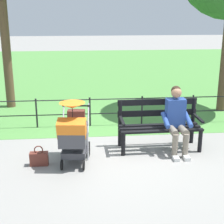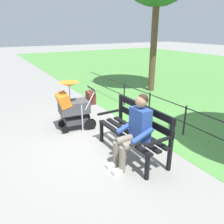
# 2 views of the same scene
# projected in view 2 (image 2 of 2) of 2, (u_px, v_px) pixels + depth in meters

# --- Properties ---
(ground_plane) EXTENTS (60.00, 60.00, 0.00)m
(ground_plane) POSITION_uv_depth(u_px,v_px,m) (111.00, 139.00, 4.82)
(ground_plane) COLOR gray
(park_bench) EXTENTS (1.61, 0.63, 0.96)m
(park_bench) POSITION_uv_depth(u_px,v_px,m) (135.00, 128.00, 4.12)
(park_bench) COLOR black
(park_bench) RESTS_ON ground
(person_on_bench) EXTENTS (0.54, 0.74, 1.28)m
(person_on_bench) POSITION_uv_depth(u_px,v_px,m) (135.00, 129.00, 3.73)
(person_on_bench) COLOR slate
(person_on_bench) RESTS_ON ground
(stroller) EXTENTS (0.59, 0.93, 1.15)m
(stroller) POSITION_uv_depth(u_px,v_px,m) (74.00, 105.00, 5.17)
(stroller) COLOR black
(stroller) RESTS_ON ground
(handbag) EXTENTS (0.32, 0.14, 0.37)m
(handbag) POSITION_uv_depth(u_px,v_px,m) (65.00, 115.00, 5.83)
(handbag) COLOR brown
(handbag) RESTS_ON ground
(park_fence) EXTENTS (8.68, 0.04, 0.70)m
(park_fence) POSITION_uv_depth(u_px,v_px,m) (181.00, 116.00, 4.99)
(park_fence) COLOR black
(park_fence) RESTS_ON ground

